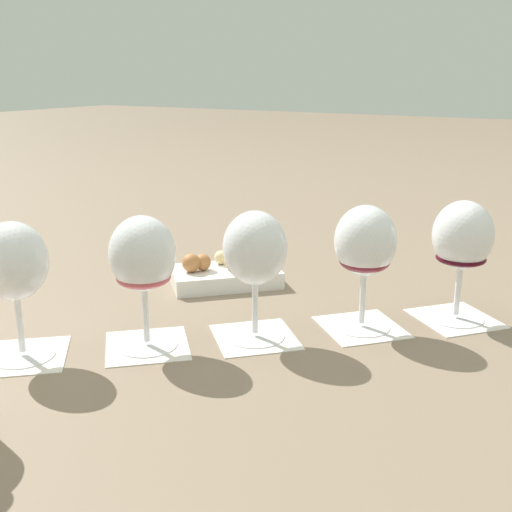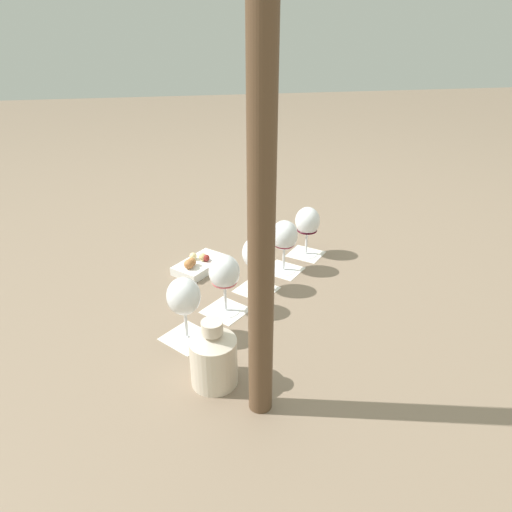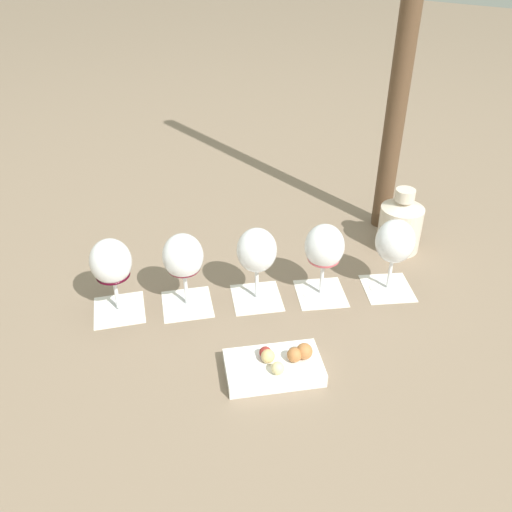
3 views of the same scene
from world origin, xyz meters
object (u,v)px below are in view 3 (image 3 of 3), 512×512
object	(u,v)px
wine_glass_1	(324,250)
wine_glass_2	(256,255)
ceramic_vase	(400,224)
umbrella_pole	(412,1)
snack_dish	(276,366)
wine_glass_0	(395,245)
wine_glass_3	(183,260)
wine_glass_4	(111,265)

from	to	relation	value
wine_glass_1	wine_glass_2	size ratio (longest dim) A/B	1.00
ceramic_vase	umbrella_pole	xyz separation A→B (m)	(-0.08, -0.08, 0.44)
snack_dish	umbrella_pole	size ratio (longest dim) A/B	0.18
wine_glass_1	ceramic_vase	xyz separation A→B (m)	(-0.26, 0.06, -0.04)
ceramic_vase	umbrella_pole	distance (m)	0.46
wine_glass_0	umbrella_pole	bearing A→B (deg)	-152.29
wine_glass_3	ceramic_vase	world-z (taller)	wine_glass_3
wine_glass_1	snack_dish	bearing A→B (deg)	11.27
wine_glass_0	wine_glass_2	size ratio (longest dim) A/B	1.00
wine_glass_4	ceramic_vase	world-z (taller)	wine_glass_4
snack_dish	wine_glass_2	bearing A→B (deg)	-135.57
wine_glass_2	wine_glass_4	world-z (taller)	same
wine_glass_3	wine_glass_2	bearing A→B (deg)	131.90
wine_glass_1	umbrella_pole	world-z (taller)	umbrella_pole
wine_glass_1	wine_glass_4	size ratio (longest dim) A/B	1.00
wine_glass_3	umbrella_pole	size ratio (longest dim) A/B	0.16
wine_glass_2	wine_glass_3	distance (m)	0.14
umbrella_pole	wine_glass_4	bearing A→B (deg)	-23.96
snack_dish	ceramic_vase	bearing A→B (deg)	179.01
wine_glass_3	snack_dish	xyz separation A→B (m)	(0.05, 0.25, -0.09)
wine_glass_0	umbrella_pole	size ratio (longest dim) A/B	0.16
wine_glass_3	wine_glass_4	distance (m)	0.13
wine_glass_0	wine_glass_4	distance (m)	0.55
snack_dish	wine_glass_0	bearing A→B (deg)	170.37
wine_glass_4	umbrella_pole	xyz separation A→B (m)	(-0.62, 0.27, 0.40)
ceramic_vase	wine_glass_2	bearing A→B (deg)	-23.71
wine_glass_2	snack_dish	world-z (taller)	wine_glass_2
wine_glass_1	wine_glass_3	world-z (taller)	same
wine_glass_2	ceramic_vase	xyz separation A→B (m)	(-0.35, 0.15, -0.04)
wine_glass_1	ceramic_vase	distance (m)	0.27
wine_glass_0	wine_glass_1	distance (m)	0.14
ceramic_vase	snack_dish	xyz separation A→B (m)	(0.50, -0.01, -0.05)
wine_glass_0	wine_glass_2	xyz separation A→B (m)	(0.19, -0.20, 0.00)
wine_glass_0	wine_glass_3	size ratio (longest dim) A/B	1.00
wine_glass_2	ceramic_vase	world-z (taller)	wine_glass_2
wine_glass_2	wine_glass_0	bearing A→B (deg)	133.07
wine_glass_1	wine_glass_2	xyz separation A→B (m)	(0.09, -0.10, -0.00)
wine_glass_1	wine_glass_3	size ratio (longest dim) A/B	1.00
wine_glass_0	wine_glass_4	xyz separation A→B (m)	(0.37, -0.40, 0.00)
wine_glass_3	wine_glass_4	xyz separation A→B (m)	(0.09, -0.10, 0.00)
wine_glass_3	wine_glass_4	world-z (taller)	same
wine_glass_2	umbrella_pole	size ratio (longest dim) A/B	0.16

